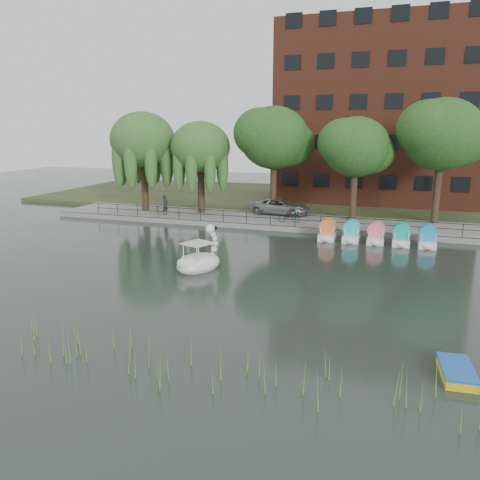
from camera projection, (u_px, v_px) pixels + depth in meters
The scene contains 18 objects.
ground_plane at pixel (208, 279), 25.15m from camera, with size 120.00×120.00×0.00m, color #333E39.
promenade at pixel (278, 221), 39.88m from camera, with size 40.00×6.00×0.40m, color gray.
kerb at pixel (270, 228), 37.16m from camera, with size 40.00×0.25×0.40m, color gray.
land_strip at pixel (308, 198), 52.82m from camera, with size 60.00×22.00×0.36m, color #47512D.
railing at pixel (270, 216), 37.12m from camera, with size 32.00×0.05×1.00m.
apartment_building at pixel (377, 114), 48.52m from camera, with size 20.00×10.07×18.00m.
willow_left at pixel (143, 140), 42.74m from camera, with size 5.88×5.88×9.01m.
willow_mid at pixel (200, 147), 41.68m from camera, with size 5.32×5.32×8.15m.
broadleaf_center at pixel (274, 138), 40.43m from camera, with size 6.00×6.00×9.25m.
broadleaf_right at pixel (356, 147), 38.00m from camera, with size 5.40×5.40×8.32m.
broadleaf_far at pixel (442, 135), 36.72m from camera, with size 6.30×6.30×9.71m.
minivan at pixel (280, 205), 41.62m from camera, with size 5.96×2.74×1.66m, color gray.
bicycle at pixel (289, 216), 38.20m from camera, with size 1.72×0.60×1.00m, color gray.
pedestrian at pixel (165, 204), 41.53m from camera, with size 0.71×0.48×1.98m, color black.
swan_boat at pixel (199, 260), 26.82m from camera, with size 2.83×3.44×2.51m.
pedal_boat_row at pixel (376, 235), 32.97m from camera, with size 7.95×1.70×1.40m.
yellow_rowboat at pixel (457, 371), 15.24m from camera, with size 1.15×2.04×0.36m.
reed_bank at pixel (157, 353), 15.63m from camera, with size 24.00×2.40×1.20m.
Camera 1 is at (9.12, -22.23, 7.92)m, focal length 35.00 mm.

